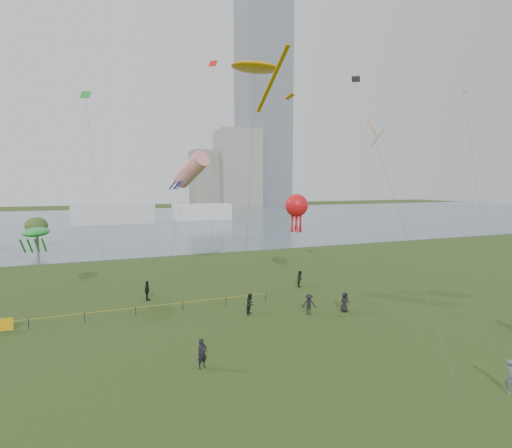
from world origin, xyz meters
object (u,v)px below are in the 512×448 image
object	(u,v)px
kite_stingray	(256,68)
kite_octopus	(297,206)
kite_flyer	(510,376)
fence	(55,319)

from	to	relation	value
kite_stingray	kite_octopus	distance (m)	14.53
kite_stingray	kite_flyer	bearing A→B (deg)	-73.35
kite_stingray	kite_octopus	bearing A→B (deg)	0.86
kite_flyer	kite_octopus	distance (m)	24.05
kite_flyer	kite_stingray	size ratio (longest dim) A/B	0.08
fence	kite_flyer	size ratio (longest dim) A/B	13.17
kite_octopus	fence	bearing A→B (deg)	-164.05
fence	kite_stingray	xyz separation A→B (m)	(18.32, 3.34, 22.15)
kite_flyer	kite_stingray	xyz separation A→B (m)	(-6.40, 22.60, 21.79)
kite_flyer	kite_octopus	bearing A→B (deg)	62.79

